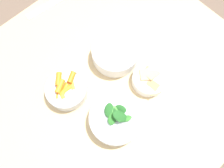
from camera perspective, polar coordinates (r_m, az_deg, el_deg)
ground_plane at (r=1.56m, az=-2.87°, el=-10.63°), size 10.00×10.00×0.00m
dining_table at (r=0.92m, az=-4.79°, el=-4.61°), size 1.27×0.98×0.75m
bowl_carrots at (r=0.81m, az=-11.88°, el=-1.40°), size 0.15×0.15×0.07m
bowl_greens at (r=0.77m, az=1.07°, el=-8.87°), size 0.18×0.18×0.09m
bowl_beans_hotdog at (r=0.85m, az=0.84°, el=8.03°), size 0.18×0.18×0.06m
bowl_cookies at (r=0.83m, az=9.69°, el=1.35°), size 0.13×0.13×0.05m
ruler at (r=1.06m, az=-14.22°, el=20.40°), size 0.30×0.06×0.00m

